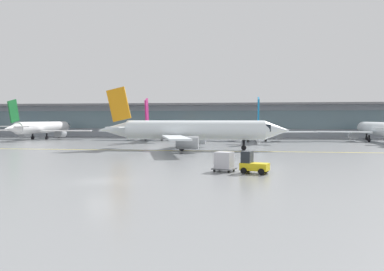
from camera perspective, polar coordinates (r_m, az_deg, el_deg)
ground_plane at (r=33.59m, az=-13.23°, el=-6.51°), size 400.00×400.00×0.00m
taxiway_centreline_stripe at (r=63.34m, az=0.20°, el=-2.25°), size 110.00×0.80×0.01m
terminal_concourse at (r=114.33m, az=1.59°, el=2.31°), size 208.58×11.00×9.60m
gate_airplane_1 at (r=107.26m, az=-20.99°, el=1.07°), size 27.23×29.33×9.71m
gate_airplane_2 at (r=96.26m, az=-5.50°, el=1.08°), size 27.19×29.34×9.71m
gate_airplane_3 at (r=92.34m, az=9.43°, el=1.00°), size 27.28×29.24×9.71m
gate_airplane_4 at (r=98.45m, az=25.37°, el=0.89°), size 27.28×29.27×9.71m
taxiing_regional_jet at (r=65.20m, az=0.06°, el=0.71°), size 32.18×30.03×10.69m
baggage_tug at (r=37.65m, az=8.81°, el=-4.13°), size 2.91×2.27×2.10m
cargo_dolly_lead at (r=38.58m, az=4.71°, el=-3.71°), size 2.50×2.19×1.94m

